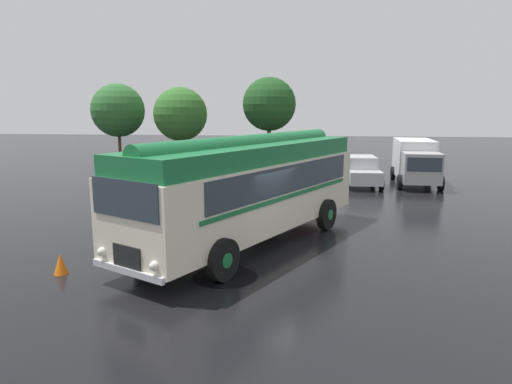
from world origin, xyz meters
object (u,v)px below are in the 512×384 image
box_van (415,160)px  car_mid_left (262,169)px  vintage_bus (250,185)px  traffic_cone (61,264)px  car_mid_right (306,168)px  car_far_right (361,171)px  car_near_left (214,167)px

box_van → car_mid_left: bearing=-173.0°
vintage_bus → traffic_cone: vintage_bus is taller
vintage_bus → box_van: (7.91, 12.76, -0.53)m
box_van → traffic_cone: (-12.51, -16.13, -1.09)m
traffic_cone → box_van: bearing=52.2°
vintage_bus → box_van: bearing=58.2°
car_mid_right → car_far_right: size_ratio=1.00×
vintage_bus → traffic_cone: (-4.60, -3.37, -1.62)m
vintage_bus → traffic_cone: 5.93m
car_mid_right → traffic_cone: 17.16m
car_near_left → car_mid_left: bearing=-11.5°
vintage_bus → car_mid_right: vintage_bus is taller
vintage_bus → car_near_left: bearing=106.9°
vintage_bus → car_near_left: 12.87m
car_far_right → box_van: size_ratio=0.72×
vintage_bus → car_mid_left: bearing=94.1°
box_van → traffic_cone: size_ratio=10.70×
car_mid_left → box_van: (8.74, 1.08, 0.52)m
traffic_cone → car_mid_left: bearing=76.0°
car_near_left → traffic_cone: bearing=-93.2°
car_mid_left → vintage_bus: bearing=-85.9°
car_far_right → car_mid_left: bearing=-179.8°
box_van → car_near_left: bearing=-177.6°
car_near_left → traffic_cone: car_near_left is taller
car_mid_right → box_van: box_van is taller
box_van → traffic_cone: 20.44m
car_mid_left → traffic_cone: (-3.76, -15.05, -0.57)m
car_far_right → traffic_cone: car_far_right is taller
car_far_right → traffic_cone: bearing=-121.9°
car_mid_right → traffic_cone: car_mid_right is taller
vintage_bus → car_mid_right: 12.74m
car_near_left → traffic_cone: (-0.87, -15.64, -0.57)m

